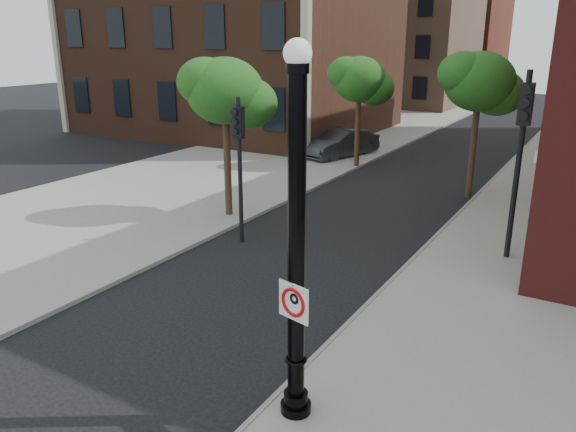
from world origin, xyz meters
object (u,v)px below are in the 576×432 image
Objects in this scene: traffic_signal_left at (239,147)px; traffic_signal_right at (522,136)px; parked_car at (341,144)px; no_parking_sign at (294,302)px; lamppost at (297,262)px.

traffic_signal_right is (7.34, 2.59, 0.58)m from traffic_signal_left.
no_parking_sign is at bearing -49.79° from parked_car.
lamppost reaches higher than traffic_signal_right.
parked_car is at bearing 95.26° from traffic_signal_left.
traffic_signal_right is at bearing 92.94° from no_parking_sign.
parked_car is (-8.47, 19.49, -1.48)m from no_parking_sign.
parked_car is 0.85× the size of traffic_signal_right.
traffic_signal_left is (-5.66, 6.55, 0.76)m from no_parking_sign.
parked_car is at bearing 135.40° from traffic_signal_right.
no_parking_sign is at bearing -56.14° from traffic_signal_left.
parked_car is (-8.43, 19.34, -2.07)m from lamppost.
lamppost reaches higher than traffic_signal_left.
traffic_signal_left is at bearing -159.58° from traffic_signal_right.
traffic_signal_left is at bearing 144.18° from no_parking_sign.
traffic_signal_right is (1.68, 9.15, 1.34)m from no_parking_sign.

